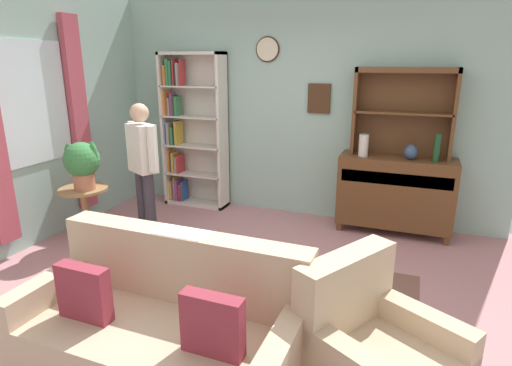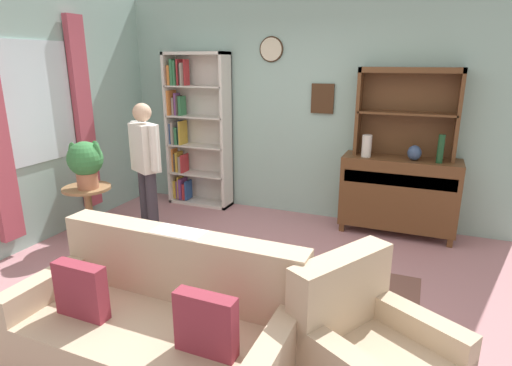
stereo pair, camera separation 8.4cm
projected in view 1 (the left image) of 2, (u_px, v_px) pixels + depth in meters
The scene contains 18 objects.
ground_plane at pixel (238, 288), 3.84m from camera, with size 5.40×4.60×0.02m, color #B27A7F.
wall_back at pixel (303, 108), 5.35m from camera, with size 5.00×0.09×2.80m.
wall_left at pixel (14, 120), 4.34m from camera, with size 0.16×4.20×2.80m.
area_rug at pixel (246, 309), 3.49m from camera, with size 2.70×2.20×0.01m, color brown.
bookshelf at pixel (190, 131), 5.81m from camera, with size 0.90×0.30×2.10m.
sideboard at pixel (395, 191), 4.94m from camera, with size 1.30×0.45×0.92m.
sideboard_hutch at pixel (404, 100), 4.74m from camera, with size 1.10×0.26×1.00m.
vase_tall at pixel (364, 145), 4.85m from camera, with size 0.11×0.11×0.25m, color beige.
vase_round at pixel (411, 152), 4.70m from camera, with size 0.15×0.15×0.17m, color #33476B.
bottle_wine at pixel (437, 148), 4.57m from camera, with size 0.07×0.07×0.31m, color #194223.
couch_floral at pixel (164, 333), 2.70m from camera, with size 1.81×0.87×0.90m.
armchair_floral at pixel (376, 360), 2.48m from camera, with size 1.05×1.04×0.88m.
plant_stand at pixel (86, 209), 4.68m from camera, with size 0.52×0.52×0.64m.
potted_plant_large at pixel (83, 162), 4.48m from camera, with size 0.38×0.38×0.52m.
potted_plant_small at pixel (121, 232), 4.67m from camera, with size 0.20×0.20×0.28m.
person_reading at pixel (143, 164), 4.58m from camera, with size 0.50×0.34×1.56m.
coffee_table at pixel (211, 272), 3.38m from camera, with size 0.80×0.50×0.42m.
book_stack at pixel (219, 260), 3.35m from camera, with size 0.22×0.15×0.08m.
Camera 1 is at (1.37, -3.13, 1.99)m, focal length 29.49 mm.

